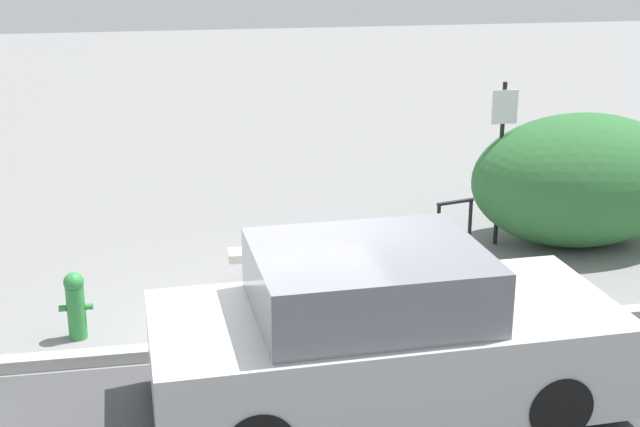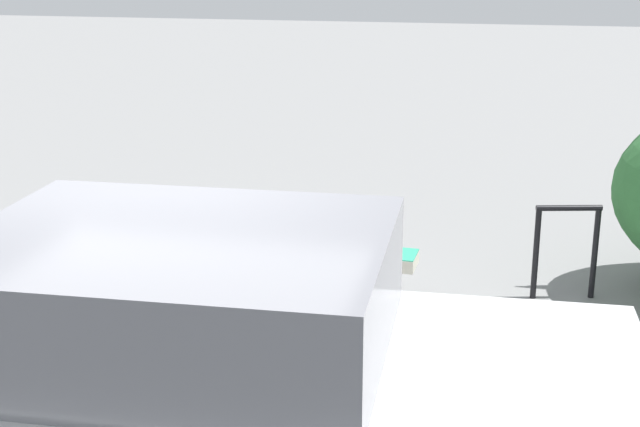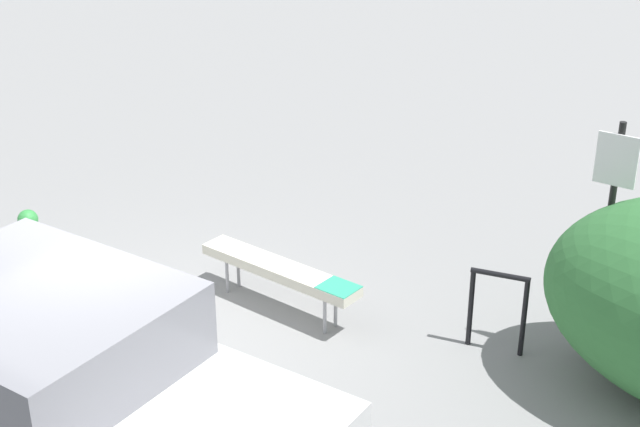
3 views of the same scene
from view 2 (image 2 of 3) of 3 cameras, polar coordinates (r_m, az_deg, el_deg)
name	(u,v)px [view 2 (image 2 of 3)]	position (r m, az deg, el deg)	size (l,w,h in m)	color
ground_plane	(167,384)	(6.32, -9.79, -10.71)	(60.00, 60.00, 0.00)	gray
curb	(166,376)	(6.29, -9.82, -10.19)	(60.00, 0.20, 0.13)	#A8A8A3
bench	(305,253)	(7.39, -0.96, -2.53)	(1.89, 0.40, 0.51)	#99999E
bike_rack	(566,242)	(7.76, 15.48, -1.76)	(0.55, 0.18, 0.83)	black
parked_car_near	(209,398)	(4.63, -7.15, -11.64)	(4.34, 2.04, 1.57)	black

